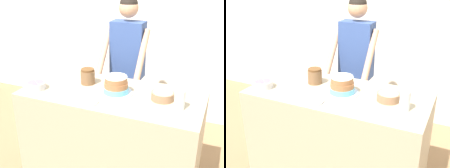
# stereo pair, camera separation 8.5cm
# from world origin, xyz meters

# --- Properties ---
(wall_back) EXTENTS (10.00, 0.05, 2.60)m
(wall_back) POSITION_xyz_m (0.00, 1.84, 1.30)
(wall_back) COLOR silver
(wall_back) RESTS_ON ground_plane
(counter) EXTENTS (1.53, 0.72, 0.90)m
(counter) POSITION_xyz_m (0.00, 0.36, 0.45)
(counter) COLOR tan
(counter) RESTS_ON ground_plane
(person_baker) EXTENTS (0.46, 0.45, 1.64)m
(person_baker) POSITION_xyz_m (-0.11, 1.04, 1.01)
(person_baker) COLOR #2D2D38
(person_baker) RESTS_ON ground_plane
(cake) EXTENTS (0.28, 0.28, 0.15)m
(cake) POSITION_xyz_m (0.04, 0.35, 0.97)
(cake) COLOR silver
(cake) RESTS_ON counter
(frosting_bowl_pink) EXTENTS (0.18, 0.18, 0.07)m
(frosting_bowl_pink) POSITION_xyz_m (0.43, 0.39, 0.94)
(frosting_bowl_pink) COLOR #936B4C
(frosting_bowl_pink) RESTS_ON counter
(frosting_bowl_purple) EXTENTS (0.17, 0.17, 0.14)m
(frosting_bowl_purple) POSITION_xyz_m (-0.64, 0.17, 0.93)
(frosting_bowl_purple) COLOR silver
(frosting_bowl_purple) RESTS_ON counter
(drinking_glass) EXTENTS (0.08, 0.08, 0.15)m
(drinking_glass) POSITION_xyz_m (0.58, 0.28, 0.98)
(drinking_glass) COLOR silver
(drinking_glass) RESTS_ON counter
(ceramic_plate) EXTENTS (0.21, 0.21, 0.01)m
(ceramic_plate) POSITION_xyz_m (-0.12, 0.11, 0.91)
(ceramic_plate) COLOR silver
(ceramic_plate) RESTS_ON counter
(stoneware_jar) EXTENTS (0.13, 0.13, 0.14)m
(stoneware_jar) POSITION_xyz_m (-0.28, 0.46, 0.97)
(stoneware_jar) COLOR brown
(stoneware_jar) RESTS_ON counter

